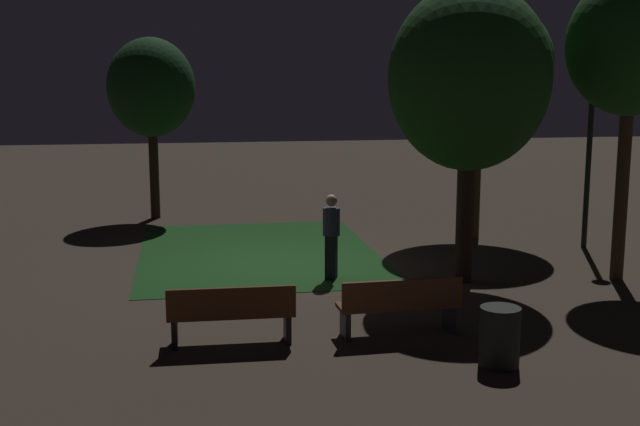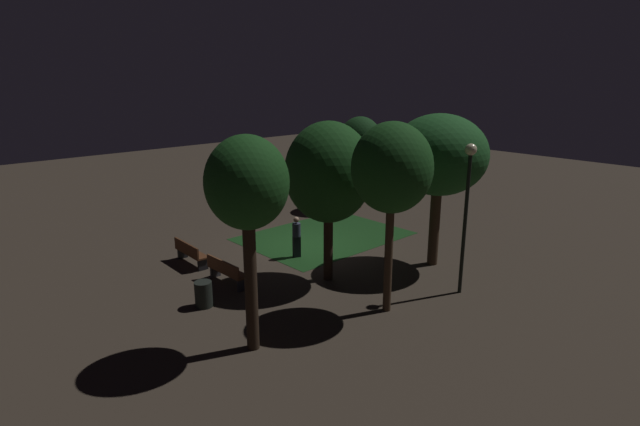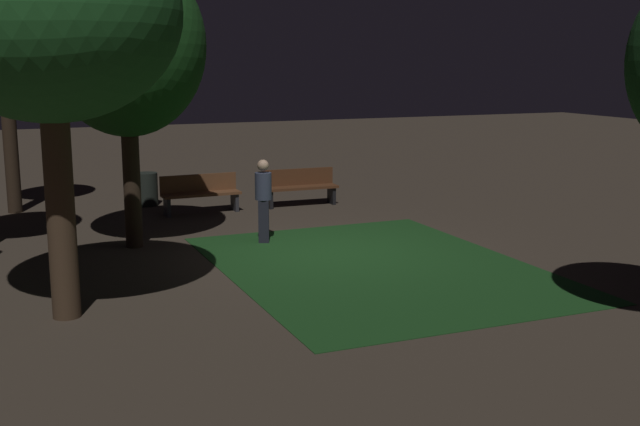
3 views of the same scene
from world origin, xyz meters
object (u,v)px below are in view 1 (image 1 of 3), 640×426
at_px(tree_lawn_side, 469,79).
at_px(lamp_post_plaza_east, 592,100).
at_px(tree_back_left, 631,46).
at_px(trash_bin, 500,337).
at_px(pedestrian, 331,235).
at_px(bench_by_lamp, 400,304).
at_px(bench_front_left, 231,312).
at_px(tree_right_canopy, 476,63).
at_px(tree_tall_center, 151,88).

relative_size(tree_lawn_side, lamp_post_plaza_east, 1.12).
relative_size(tree_back_left, lamp_post_plaza_east, 1.16).
xyz_separation_m(trash_bin, pedestrian, (-1.34, 4.82, 0.45)).
xyz_separation_m(bench_by_lamp, pedestrian, (-0.38, 3.40, 0.37)).
distance_m(bench_by_lamp, tree_lawn_side, 4.73).
relative_size(bench_front_left, trash_bin, 2.27).
distance_m(tree_back_left, tree_right_canopy, 4.39).
bearing_deg(tree_tall_center, tree_back_left, -42.96).
bearing_deg(pedestrian, trash_bin, -74.47).
height_order(bench_by_lamp, pedestrian, pedestrian).
bearing_deg(bench_front_left, trash_bin, -22.59).
relative_size(tree_lawn_side, tree_back_left, 0.96).
height_order(tree_back_left, tree_right_canopy, tree_back_left).
bearing_deg(pedestrian, lamp_post_plaza_east, 16.46).
height_order(bench_front_left, lamp_post_plaza_east, lamp_post_plaza_east).
distance_m(bench_by_lamp, trash_bin, 1.72).
bearing_deg(tree_tall_center, trash_bin, -68.29).
xyz_separation_m(tree_lawn_side, tree_back_left, (2.90, -0.34, 0.57)).
height_order(bench_front_left, tree_lawn_side, tree_lawn_side).
bearing_deg(tree_tall_center, bench_front_left, -82.65).
relative_size(tree_tall_center, lamp_post_plaza_east, 0.99).
bearing_deg(bench_by_lamp, tree_back_left, 26.81).
relative_size(tree_tall_center, tree_right_canopy, 0.86).
height_order(bench_by_lamp, trash_bin, bench_by_lamp).
height_order(bench_front_left, tree_right_canopy, tree_right_canopy).
xyz_separation_m(tree_back_left, trash_bin, (-3.94, -3.90, -3.89)).
bearing_deg(lamp_post_plaza_east, tree_back_left, -106.12).
distance_m(lamp_post_plaza_east, pedestrian, 6.76).
bearing_deg(pedestrian, tree_lawn_side, -14.00).
xyz_separation_m(tree_tall_center, tree_right_canopy, (7.41, -3.93, 0.62)).
xyz_separation_m(tree_tall_center, pedestrian, (3.44, -7.19, -2.59)).
distance_m(tree_lawn_side, lamp_post_plaza_east, 4.41).
distance_m(trash_bin, pedestrian, 5.03).
height_order(tree_lawn_side, lamp_post_plaza_east, tree_lawn_side).
xyz_separation_m(bench_by_lamp, trash_bin, (0.96, -1.42, -0.08)).
bearing_deg(tree_right_canopy, lamp_post_plaza_east, -34.99).
relative_size(lamp_post_plaza_east, trash_bin, 6.05).
relative_size(bench_front_left, tree_right_canopy, 0.33).
bearing_deg(trash_bin, bench_by_lamp, 124.07).
height_order(lamp_post_plaza_east, pedestrian, lamp_post_plaza_east).
height_order(bench_by_lamp, tree_lawn_side, tree_lawn_side).
distance_m(bench_front_left, tree_right_canopy, 9.68).
distance_m(tree_right_canopy, lamp_post_plaza_east, 2.68).
relative_size(bench_front_left, tree_tall_center, 0.38).
bearing_deg(bench_by_lamp, pedestrian, 96.36).
height_order(bench_front_left, tree_back_left, tree_back_left).
height_order(tree_tall_center, pedestrian, tree_tall_center).
bearing_deg(tree_back_left, tree_tall_center, 137.04).
bearing_deg(tree_right_canopy, tree_tall_center, 152.05).
bearing_deg(bench_by_lamp, tree_right_canopy, 61.70).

